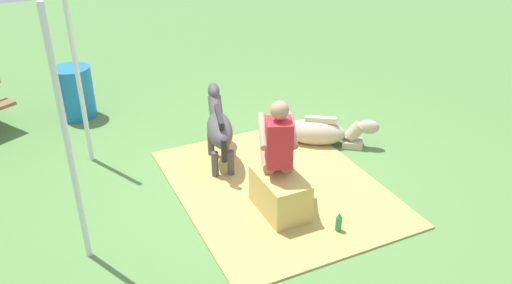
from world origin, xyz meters
name	(u,v)px	position (x,y,z in m)	size (l,w,h in m)	color
ground_plane	(262,180)	(0.00, 0.00, 0.00)	(24.00, 24.00, 0.00)	#568442
hay_patch	(277,186)	(-0.23, -0.09, 0.01)	(2.95, 2.35, 0.02)	tan
hay_bale	(280,194)	(-0.70, 0.12, 0.24)	(0.72, 0.44, 0.48)	tan
person_seated	(278,148)	(-0.54, 0.08, 0.75)	(0.72, 0.56, 1.36)	tan
pony_standing	(219,127)	(0.64, 0.31, 0.53)	(1.32, 0.57, 0.89)	#4C4747
pony_lying	(321,132)	(0.51, -1.18, 0.19)	(0.99, 1.25, 0.42)	tan
soda_bottle	(339,223)	(-1.30, -0.28, 0.12)	(0.07, 0.07, 0.25)	#268C3F
water_barrel	(74,92)	(2.96, 1.81, 0.40)	(0.59, 0.59, 0.81)	#1E72B2
tent_pole_left	(68,144)	(-0.53, 2.21, 1.27)	(0.06, 0.06, 2.55)	silver
tent_pole_right	(77,70)	(1.45, 1.85, 1.27)	(0.06, 0.06, 2.55)	silver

